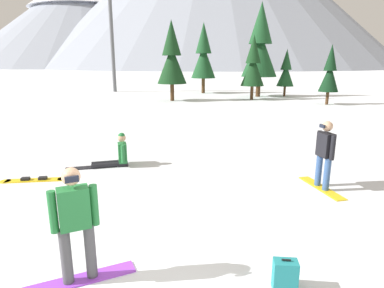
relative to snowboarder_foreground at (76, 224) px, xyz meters
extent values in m
cube|color=#993FD8|center=(0.00, 0.00, -0.87)|extent=(1.42, 1.07, 0.02)
cylinder|color=#4C4C51|center=(0.13, 0.09, -0.46)|extent=(0.15, 0.15, 0.80)
cylinder|color=#4C4C51|center=(-0.13, -0.09, -0.46)|extent=(0.15, 0.15, 0.80)
cube|color=#237238|center=(0.00, 0.00, 0.23)|extent=(0.47, 0.42, 0.57)
cylinder|color=#237238|center=(0.22, 0.14, 0.22)|extent=(0.11, 0.11, 0.58)
cylinder|color=#237238|center=(-0.22, -0.14, 0.22)|extent=(0.11, 0.11, 0.58)
sphere|color=tan|center=(0.00, 0.00, 0.67)|extent=(0.24, 0.24, 0.24)
cube|color=black|center=(0.08, -0.12, 0.68)|extent=(0.16, 0.13, 0.08)
cube|color=yellow|center=(4.12, 4.14, -0.87)|extent=(0.85, 1.53, 0.02)
cylinder|color=#335184|center=(4.18, 3.99, -0.46)|extent=(0.15, 0.15, 0.79)
cylinder|color=#335184|center=(4.05, 4.29, -0.46)|extent=(0.15, 0.15, 0.79)
cube|color=black|center=(4.12, 4.14, 0.21)|extent=(0.38, 0.46, 0.57)
cylinder|color=black|center=(4.22, 3.90, 0.21)|extent=(0.11, 0.11, 0.58)
cylinder|color=black|center=(4.02, 4.38, 0.21)|extent=(0.11, 0.11, 0.58)
sphere|color=tan|center=(4.12, 4.14, 0.66)|extent=(0.24, 0.24, 0.24)
cube|color=black|center=(3.99, 4.09, 0.67)|extent=(0.10, 0.17, 0.08)
cube|color=black|center=(-1.31, 5.11, -0.83)|extent=(0.40, 0.44, 0.10)
cylinder|color=black|center=(-1.73, 4.82, -0.81)|extent=(0.79, 0.45, 0.14)
cylinder|color=black|center=(-1.81, 5.00, -0.81)|extent=(0.79, 0.45, 0.14)
cube|color=black|center=(-2.13, 4.75, -0.87)|extent=(1.44, 0.85, 0.02)
cube|color=#237238|center=(-1.31, 5.11, -0.49)|extent=(0.38, 0.46, 0.58)
cylinder|color=#237238|center=(-1.21, 4.88, -0.46)|extent=(0.11, 0.11, 0.52)
cylinder|color=#237238|center=(-1.42, 5.35, -0.46)|extent=(0.11, 0.11, 0.52)
sphere|color=tan|center=(-1.31, 5.11, -0.04)|extent=(0.24, 0.24, 0.24)
sphere|color=#237238|center=(-1.31, 5.11, 0.01)|extent=(0.20, 0.20, 0.20)
cube|color=yellow|center=(-3.12, 3.51, -0.87)|extent=(1.44, 0.65, 0.02)
cylinder|color=yellow|center=(-2.44, 3.71, -0.87)|extent=(0.33, 0.33, 0.02)
cylinder|color=yellow|center=(-3.81, 3.31, -0.87)|extent=(0.33, 0.33, 0.02)
cube|color=black|center=(-2.92, 3.57, -0.82)|extent=(0.23, 0.19, 0.07)
cube|color=black|center=(-3.33, 3.45, -0.82)|extent=(0.23, 0.19, 0.07)
cube|color=#1E7A7F|center=(2.81, 0.25, -0.66)|extent=(0.33, 0.22, 0.44)
cube|color=#165B5F|center=(2.80, 0.38, -0.73)|extent=(0.23, 0.07, 0.20)
cylinder|color=black|center=(2.81, 0.25, -0.42)|extent=(0.12, 0.03, 0.02)
cylinder|color=#472D19|center=(2.77, 23.18, -0.33)|extent=(0.25, 0.25, 1.11)
cone|color=#143819|center=(2.77, 23.18, 1.41)|extent=(1.86, 1.86, 2.36)
cone|color=#143819|center=(2.77, 23.18, 3.07)|extent=(1.21, 1.21, 2.17)
cylinder|color=#472D19|center=(3.35, 25.68, -0.02)|extent=(0.39, 0.39, 1.73)
cone|color=#194723|center=(3.35, 25.68, 2.69)|extent=(3.02, 3.02, 3.68)
cone|color=#194723|center=(3.35, 25.68, 5.26)|extent=(1.97, 1.97, 3.37)
cylinder|color=#472D19|center=(-3.41, 21.40, -0.21)|extent=(0.30, 0.30, 1.34)
cone|color=#143819|center=(-3.41, 21.40, 1.88)|extent=(2.27, 2.27, 2.84)
cone|color=#143819|center=(-3.41, 21.40, 3.87)|extent=(1.47, 1.47, 2.61)
cylinder|color=#472D19|center=(8.04, 20.87, -0.42)|extent=(0.21, 0.21, 0.92)
cone|color=black|center=(8.04, 20.87, 1.02)|extent=(1.36, 1.36, 1.96)
cone|color=black|center=(8.04, 20.87, 2.40)|extent=(0.88, 0.88, 1.80)
cylinder|color=#472D19|center=(5.68, 26.25, -0.43)|extent=(0.20, 0.20, 0.89)
cone|color=#194723|center=(5.68, 26.25, 0.97)|extent=(1.48, 1.48, 1.90)
cone|color=#194723|center=(5.68, 26.25, 2.30)|extent=(0.96, 0.96, 1.74)
cylinder|color=#472D19|center=(-1.81, 28.11, -0.15)|extent=(0.33, 0.33, 1.45)
cone|color=#194723|center=(-1.81, 28.11, 2.12)|extent=(2.34, 2.34, 3.09)
cone|color=#194723|center=(-1.81, 28.11, 4.28)|extent=(1.52, 1.52, 2.84)
cylinder|color=#595B60|center=(-10.96, 28.29, 4.60)|extent=(0.36, 0.36, 10.96)
cone|color=#8C93A3|center=(-87.53, 179.44, 25.01)|extent=(134.25, 134.25, 51.78)
camera|label=1|loc=(2.18, -3.67, 2.12)|focal=30.39mm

